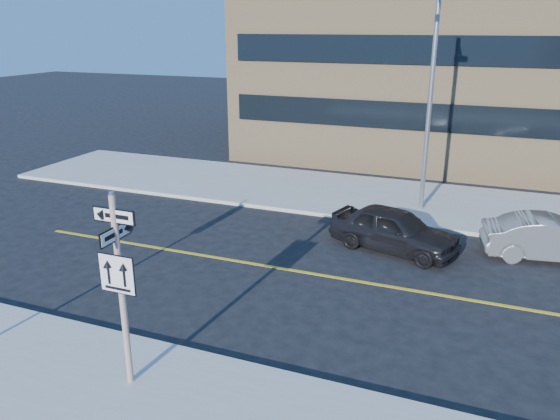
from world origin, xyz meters
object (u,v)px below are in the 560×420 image
at_px(parked_car_a, 394,230).
at_px(streetlight_a, 430,92).
at_px(parked_car_b, 552,239).
at_px(sign_pole, 120,280).

xyz_separation_m(parked_car_a, streetlight_a, (0.31, 4.04, 4.03)).
xyz_separation_m(parked_car_b, streetlight_a, (-4.46, 2.91, 4.07)).
distance_m(parked_car_b, streetlight_a, 6.70).
height_order(sign_pole, parked_car_a, sign_pole).
bearing_deg(sign_pole, parked_car_b, 50.78).
bearing_deg(sign_pole, parked_car_a, 68.20).
xyz_separation_m(parked_car_a, parked_car_b, (4.77, 1.14, -0.04)).
relative_size(sign_pole, parked_car_b, 0.98).
bearing_deg(parked_car_b, sign_pole, 130.40).
bearing_deg(streetlight_a, parked_car_a, -94.39).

